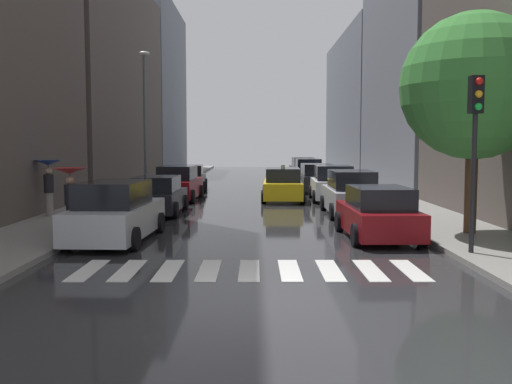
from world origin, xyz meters
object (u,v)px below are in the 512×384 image
object	(u,v)px
lamp_post_left	(145,113)
parked_car_left_third	(178,184)
parked_car_left_nearest	(116,213)
parked_car_right_second	(350,194)
street_tree_right	(474,87)
parked_car_right_fourth	(316,179)
taxi_midroad	(283,185)
parked_car_left_second	(158,196)
parked_car_right_fifth	(308,172)
pedestrian_foreground	(48,176)
parked_car_right_sixth	(302,169)
traffic_light_right_corner	(475,124)
parked_car_left_fourth	(189,178)
parked_car_right_third	(333,184)
pedestrian_by_kerb	(70,184)
parked_car_right_nearest	(378,214)

from	to	relation	value
lamp_post_left	parked_car_left_third	bearing A→B (deg)	-28.84
parked_car_left_nearest	parked_car_right_second	distance (m)	9.90
street_tree_right	lamp_post_left	distance (m)	17.44
parked_car_right_fourth	taxi_midroad	bearing A→B (deg)	156.60
parked_car_left_second	parked_car_right_second	xyz separation A→B (m)	(7.70, -0.35, 0.10)
parked_car_right_fifth	pedestrian_foreground	world-z (taller)	pedestrian_foreground
parked_car_right_sixth	traffic_light_right_corner	size ratio (longest dim) A/B	1.00
parked_car_left_fourth	parked_car_right_third	world-z (taller)	parked_car_right_third
parked_car_left_fourth	parked_car_right_sixth	bearing A→B (deg)	-35.87
parked_car_left_third	lamp_post_left	distance (m)	4.11
parked_car_left_nearest	parked_car_left_second	world-z (taller)	parked_car_left_nearest
pedestrian_by_kerb	lamp_post_left	world-z (taller)	lamp_post_left
parked_car_left_nearest	parked_car_right_sixth	world-z (taller)	parked_car_left_nearest
parked_car_right_fourth	taxi_midroad	world-z (taller)	taxi_midroad
parked_car_right_nearest	parked_car_left_fourth	bearing A→B (deg)	22.31
pedestrian_by_kerb	parked_car_right_fourth	bearing A→B (deg)	-94.88
parked_car_left_second	traffic_light_right_corner	size ratio (longest dim) A/B	1.00
parked_car_right_second	traffic_light_right_corner	distance (m)	9.14
traffic_light_right_corner	parked_car_left_second	bearing A→B (deg)	135.77
pedestrian_foreground	parked_car_left_nearest	bearing A→B (deg)	25.69
taxi_midroad	traffic_light_right_corner	distance (m)	15.18
pedestrian_foreground	street_tree_right	distance (m)	14.96
parked_car_right_fourth	traffic_light_right_corner	bearing A→B (deg)	-175.56
pedestrian_foreground	parked_car_left_third	bearing A→B (deg)	141.10
parked_car_left_fourth	lamp_post_left	distance (m)	6.35
parked_car_left_fourth	parked_car_right_nearest	xyz separation A→B (m)	(7.71, -17.65, 0.00)
parked_car_right_third	pedestrian_by_kerb	bearing A→B (deg)	140.46
traffic_light_right_corner	parked_car_right_second	bearing A→B (deg)	100.19
parked_car_left_fourth	parked_car_right_sixth	size ratio (longest dim) A/B	1.05
parked_car_right_second	parked_car_right_third	xyz separation A→B (m)	(0.06, 5.76, -0.01)
parked_car_left_second	street_tree_right	bearing A→B (deg)	-118.55
pedestrian_by_kerb	parked_car_right_third	bearing A→B (deg)	-106.30
parked_car_left_second	street_tree_right	distance (m)	12.51
parked_car_right_fourth	parked_car_right_sixth	distance (m)	12.90
taxi_midroad	parked_car_left_second	bearing A→B (deg)	137.67
parked_car_left_nearest	parked_car_left_fourth	distance (m)	18.07
taxi_midroad	street_tree_right	bearing A→B (deg)	-153.67
parked_car_left_third	lamp_post_left	bearing A→B (deg)	63.95
pedestrian_by_kerb	street_tree_right	world-z (taller)	street_tree_right
parked_car_left_nearest	parked_car_left_second	bearing A→B (deg)	1.68
parked_car_right_fifth	street_tree_right	distance (m)	23.62
parked_car_left_third	lamp_post_left	xyz separation A→B (m)	(-1.80, 0.99, 3.56)
pedestrian_by_kerb	parked_car_left_third	bearing A→B (deg)	-74.26
parked_car_right_fifth	traffic_light_right_corner	size ratio (longest dim) A/B	1.02
parked_car_left_fourth	parked_car_right_sixth	xyz separation A→B (m)	(7.85, 11.98, 0.07)
parked_car_left_second	parked_car_left_fourth	bearing A→B (deg)	1.42
pedestrian_by_kerb	street_tree_right	distance (m)	12.48
parked_car_left_nearest	parked_car_right_fourth	size ratio (longest dim) A/B	1.05
parked_car_right_sixth	pedestrian_by_kerb	world-z (taller)	pedestrian_by_kerb
parked_car_right_nearest	traffic_light_right_corner	distance (m)	4.27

